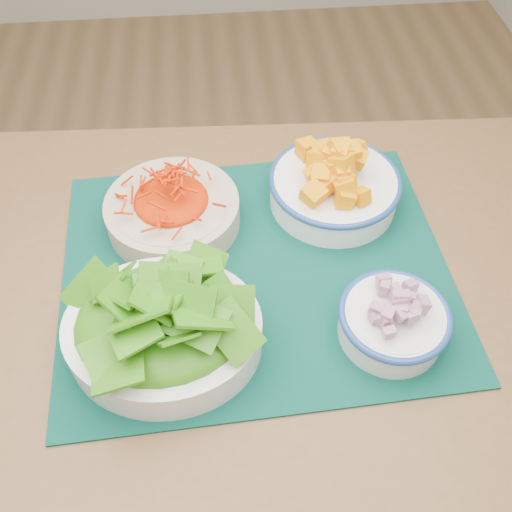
{
  "coord_description": "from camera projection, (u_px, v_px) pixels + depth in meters",
  "views": [
    {
      "loc": [
        0.29,
        -0.75,
        1.42
      ],
      "look_at": [
        0.34,
        -0.22,
        0.78
      ],
      "focal_mm": 40.0,
      "sensor_mm": 36.0,
      "label": 1
    }
  ],
  "objects": [
    {
      "name": "ground",
      "position": [
        124.0,
        384.0,
        1.55
      ],
      "size": [
        4.0,
        4.0,
        0.0
      ],
      "primitive_type": "plane",
      "color": "#A57F50",
      "rests_on": "ground"
    },
    {
      "name": "table",
      "position": [
        226.0,
        342.0,
        0.88
      ],
      "size": [
        1.28,
        0.89,
        0.75
      ],
      "rotation": [
        0.0,
        0.0,
        -0.05
      ],
      "color": "brown",
      "rests_on": "ground"
    },
    {
      "name": "placemat",
      "position": [
        256.0,
        270.0,
        0.85
      ],
      "size": [
        0.59,
        0.49,
        0.0
      ],
      "primitive_type": "cube",
      "rotation": [
        0.0,
        0.0,
        0.04
      ],
      "color": "black",
      "rests_on": "table"
    },
    {
      "name": "carrot_bowl",
      "position": [
        172.0,
        207.0,
        0.88
      ],
      "size": [
        0.26,
        0.26,
        0.08
      ],
      "rotation": [
        0.0,
        0.0,
        -0.33
      ],
      "color": "#C7AF94",
      "rests_on": "placemat"
    },
    {
      "name": "squash_bowl",
      "position": [
        335.0,
        179.0,
        0.9
      ],
      "size": [
        0.26,
        0.26,
        0.11
      ],
      "rotation": [
        0.0,
        0.0,
        -0.32
      ],
      "color": "white",
      "rests_on": "placemat"
    },
    {
      "name": "lettuce_bowl",
      "position": [
        162.0,
        324.0,
        0.73
      ],
      "size": [
        0.28,
        0.24,
        0.11
      ],
      "rotation": [
        0.0,
        0.0,
        -0.11
      ],
      "color": "white",
      "rests_on": "placemat"
    },
    {
      "name": "onion_bowl",
      "position": [
        394.0,
        318.0,
        0.75
      ],
      "size": [
        0.15,
        0.15,
        0.08
      ],
      "rotation": [
        0.0,
        0.0,
        0.01
      ],
      "color": "silver",
      "rests_on": "placemat"
    }
  ]
}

